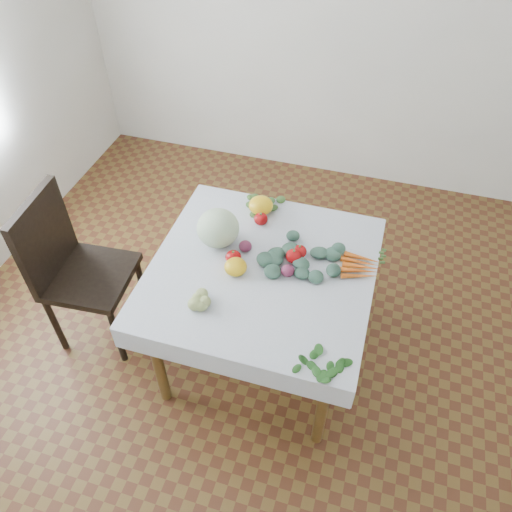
% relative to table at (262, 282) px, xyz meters
% --- Properties ---
extents(ground, '(4.00, 4.00, 0.00)m').
position_rel_table_xyz_m(ground, '(0.00, 0.00, -0.65)').
color(ground, brown).
extents(back_wall, '(4.00, 0.04, 2.70)m').
position_rel_table_xyz_m(back_wall, '(0.00, 2.00, 0.70)').
color(back_wall, white).
rests_on(back_wall, ground).
extents(table, '(1.00, 1.00, 0.75)m').
position_rel_table_xyz_m(table, '(0.00, 0.00, 0.00)').
color(table, brown).
rests_on(table, ground).
extents(tablecloth, '(1.12, 1.12, 0.01)m').
position_rel_table_xyz_m(tablecloth, '(0.00, 0.00, 0.10)').
color(tablecloth, white).
rests_on(tablecloth, table).
extents(chair, '(0.49, 0.49, 1.01)m').
position_rel_table_xyz_m(chair, '(-1.09, -0.11, -0.08)').
color(chair, black).
rests_on(chair, ground).
extents(cabbage, '(0.27, 0.27, 0.20)m').
position_rel_table_xyz_m(cabbage, '(-0.28, 0.12, 0.20)').
color(cabbage, silver).
rests_on(cabbage, tablecloth).
extents(tomato_a, '(0.09, 0.09, 0.07)m').
position_rel_table_xyz_m(tomato_a, '(-0.10, 0.33, 0.14)').
color(tomato_a, '#AB0B0E').
rests_on(tomato_a, tablecloth).
extents(tomato_b, '(0.10, 0.10, 0.07)m').
position_rel_table_xyz_m(tomato_b, '(0.14, 0.10, 0.14)').
color(tomato_b, '#AB0B0E').
rests_on(tomato_b, tablecloth).
extents(tomato_c, '(0.11, 0.11, 0.07)m').
position_rel_table_xyz_m(tomato_c, '(-0.15, -0.00, 0.14)').
color(tomato_c, '#AB0B0E').
rests_on(tomato_c, tablecloth).
extents(tomato_d, '(0.10, 0.10, 0.07)m').
position_rel_table_xyz_m(tomato_d, '(0.16, 0.14, 0.14)').
color(tomato_d, '#AB0B0E').
rests_on(tomato_d, tablecloth).
extents(heirloom_back, '(0.18, 0.18, 0.10)m').
position_rel_table_xyz_m(heirloom_back, '(-0.13, 0.42, 0.15)').
color(heirloom_back, yellow).
rests_on(heirloom_back, tablecloth).
extents(heirloom_front, '(0.15, 0.15, 0.08)m').
position_rel_table_xyz_m(heirloom_front, '(-0.12, -0.06, 0.14)').
color(heirloom_front, yellow).
rests_on(heirloom_front, tablecloth).
extents(onion_a, '(0.07, 0.07, 0.06)m').
position_rel_table_xyz_m(onion_a, '(-0.12, 0.10, 0.13)').
color(onion_a, '#601B39').
rests_on(onion_a, tablecloth).
extents(onion_b, '(0.09, 0.09, 0.06)m').
position_rel_table_xyz_m(onion_b, '(0.13, -0.00, 0.13)').
color(onion_b, '#601B39').
rests_on(onion_b, tablecloth).
extents(tomatillo_cluster, '(0.13, 0.12, 0.05)m').
position_rel_table_xyz_m(tomatillo_cluster, '(-0.25, -0.31, 0.13)').
color(tomatillo_cluster, '#A1BA6B').
rests_on(tomatillo_cluster, tablecloth).
extents(carrot_bunch, '(0.20, 0.19, 0.03)m').
position_rel_table_xyz_m(carrot_bunch, '(0.48, 0.14, 0.12)').
color(carrot_bunch, orange).
rests_on(carrot_bunch, tablecloth).
extents(kale_bunch, '(0.36, 0.32, 0.05)m').
position_rel_table_xyz_m(kale_bunch, '(0.17, 0.12, 0.13)').
color(kale_bunch, '#3E6653').
rests_on(kale_bunch, tablecloth).
extents(basil_bunch, '(0.26, 0.19, 0.01)m').
position_rel_table_xyz_m(basil_bunch, '(0.42, -0.45, 0.11)').
color(basil_bunch, '#1A551C').
rests_on(basil_bunch, tablecloth).
extents(dill_bunch, '(0.24, 0.23, 0.03)m').
position_rel_table_xyz_m(dill_bunch, '(-0.15, 0.46, 0.12)').
color(dill_bunch, '#527837').
rests_on(dill_bunch, tablecloth).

